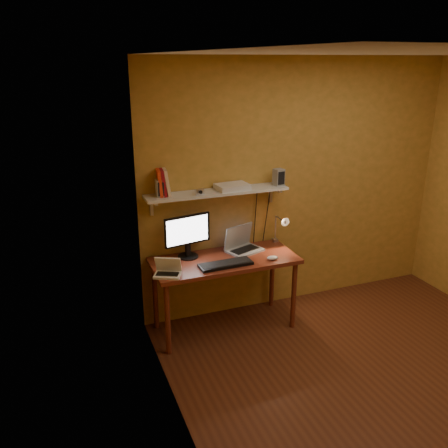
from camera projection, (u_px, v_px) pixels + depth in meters
name	position (u px, v px, depth m)	size (l,w,h in m)	color
room	(404.00, 237.00, 3.55)	(3.44, 3.24, 2.64)	#5B2B17
desk	(225.00, 267.00, 4.57)	(1.40, 0.60, 0.75)	maroon
wall_shelf	(217.00, 192.00, 4.51)	(1.40, 0.25, 0.21)	silver
monitor	(188.00, 234.00, 4.50)	(0.47, 0.23, 0.42)	black
laptop	(242.00, 244.00, 4.73)	(0.40, 0.35, 0.26)	gray
netbook	(168.00, 270.00, 4.18)	(0.28, 0.25, 0.17)	silver
keyboard	(226.00, 264.00, 4.39)	(0.50, 0.17, 0.03)	black
mouse	(273.00, 258.00, 4.51)	(0.11, 0.07, 0.04)	silver
desk_lamp	(281.00, 226.00, 4.81)	(0.09, 0.23, 0.38)	silver
speaker_left	(161.00, 188.00, 4.29)	(0.09, 0.09, 0.16)	gray
speaker_right	(279.00, 177.00, 4.68)	(0.09, 0.09, 0.16)	gray
books	(163.00, 183.00, 4.32)	(0.14, 0.17, 0.24)	red
shelf_camera	(200.00, 192.00, 4.37)	(0.09, 0.06, 0.05)	silver
router	(232.00, 187.00, 4.56)	(0.31, 0.21, 0.05)	silver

